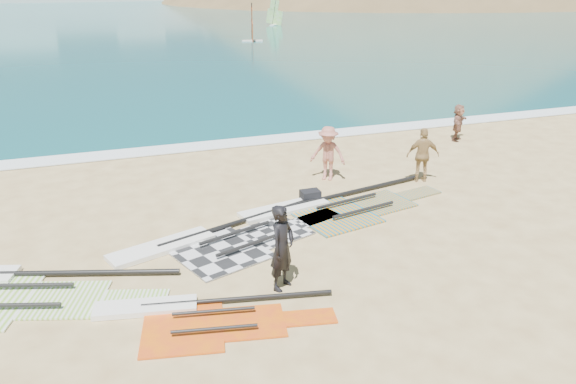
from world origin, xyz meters
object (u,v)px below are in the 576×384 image
object	(u,v)px
rig_orange	(331,206)
beachgoer_right	(458,123)
rig_grey	(217,241)
beachgoer_back	(423,155)
person_wetsuit	(282,248)
gear_bag_near	(310,196)
beachgoer_mid	(328,153)
rig_red	(193,316)
rig_green	(3,288)

from	to	relation	value
rig_orange	beachgoer_right	distance (m)	9.32
rig_grey	beachgoer_back	world-z (taller)	beachgoer_back
rig_orange	person_wetsuit	bearing A→B (deg)	-138.59
gear_bag_near	beachgoer_right	distance (m)	9.33
person_wetsuit	beachgoer_right	xyz separation A→B (m)	(10.71, 8.71, -0.21)
beachgoer_right	rig_grey	bearing A→B (deg)	164.04
beachgoer_mid	beachgoer_back	size ratio (longest dim) A/B	1.00
rig_grey	beachgoer_right	world-z (taller)	beachgoer_right
rig_red	person_wetsuit	world-z (taller)	person_wetsuit
rig_red	beachgoer_mid	xyz separation A→B (m)	(5.82, 6.64, 0.87)
rig_grey	beachgoer_back	xyz separation A→B (m)	(7.47, 2.23, 0.86)
rig_green	beachgoer_right	world-z (taller)	beachgoer_right
rig_green	beachgoer_right	bearing A→B (deg)	40.18
rig_grey	beachgoer_right	bearing A→B (deg)	8.49
rig_orange	beachgoer_right	world-z (taller)	beachgoer_right
rig_grey	beachgoer_right	xyz separation A→B (m)	(11.57, 6.04, 0.71)
rig_grey	gear_bag_near	size ratio (longest dim) A/B	11.46
rig_green	beachgoer_back	world-z (taller)	beachgoer_back
gear_bag_near	beachgoer_right	xyz separation A→B (m)	(8.27, 4.26, 0.58)
beachgoer_back	beachgoer_right	world-z (taller)	beachgoer_back
rig_grey	gear_bag_near	world-z (taller)	gear_bag_near
rig_red	beachgoer_right	size ratio (longest dim) A/B	3.24
rig_red	gear_bag_near	distance (m)	6.72
rig_orange	beachgoer_mid	size ratio (longest dim) A/B	3.59
rig_green	person_wetsuit	world-z (taller)	person_wetsuit
rig_red	beachgoer_mid	bearing A→B (deg)	60.17
rig_green	beachgoer_mid	bearing A→B (deg)	41.50
rig_green	beachgoer_mid	size ratio (longest dim) A/B	3.42
rig_orange	beachgoer_right	bearing A→B (deg)	20.55
beachgoer_mid	beachgoer_right	size ratio (longest dim) A/B	1.21
person_wetsuit	beachgoer_right	world-z (taller)	person_wetsuit
person_wetsuit	rig_green	bearing A→B (deg)	122.17
gear_bag_near	person_wetsuit	xyz separation A→B (m)	(-2.44, -4.44, 0.79)
rig_orange	beachgoer_mid	distance (m)	2.65
beachgoer_mid	person_wetsuit	bearing A→B (deg)	-83.50
gear_bag_near	rig_grey	bearing A→B (deg)	-151.71
rig_orange	beachgoer_back	distance (m)	4.03
rig_grey	person_wetsuit	size ratio (longest dim) A/B	3.37
rig_green	rig_red	world-z (taller)	rig_green
gear_bag_near	beachgoer_right	size ratio (longest dim) A/B	0.38
rig_grey	rig_red	world-z (taller)	rig_grey
beachgoer_mid	beachgoer_right	distance (m)	7.45
beachgoer_right	beachgoer_back	bearing A→B (deg)	179.33
gear_bag_near	beachgoer_mid	xyz separation A→B (m)	(1.29, 1.67, 0.73)
rig_red	beachgoer_back	bearing A→B (deg)	43.33
rig_red	person_wetsuit	xyz separation A→B (m)	(2.09, 0.52, 0.93)
rig_orange	rig_red	world-z (taller)	rig_orange
person_wetsuit	beachgoer_back	world-z (taller)	person_wetsuit
rig_grey	rig_red	size ratio (longest dim) A/B	1.33
rig_orange	beachgoer_mid	bearing A→B (deg)	57.77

